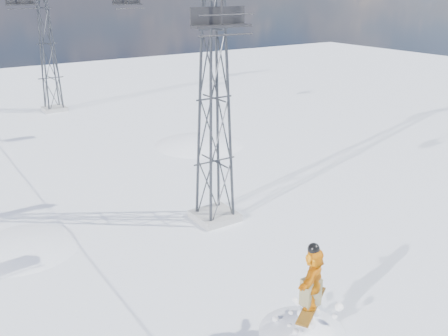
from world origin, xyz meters
The scene contains 7 objects.
ground centered at (0.00, 0.00, 0.00)m, with size 120.00×120.00×0.00m, color white.
snow_terrain centered at (-4.77, 21.24, -9.59)m, with size 39.00×37.00×22.00m.
lift_tower_near centered at (0.80, 8.00, 5.47)m, with size 5.20×1.80×11.43m.
lift_tower_far centered at (0.80, 33.00, 5.47)m, with size 5.20×1.80×11.43m.
lift_chair_near centered at (-1.40, 4.14, 8.90)m, with size 1.97×0.57×2.44m.
lift_chair_mid centered at (3.00, 21.43, 8.98)m, with size 1.88×0.54×2.33m.
lift_chair_far centered at (-1.40, 30.18, 8.81)m, with size 2.05×0.59×2.55m.
Camera 1 is at (-10.10, -9.10, 9.83)m, focal length 40.00 mm.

